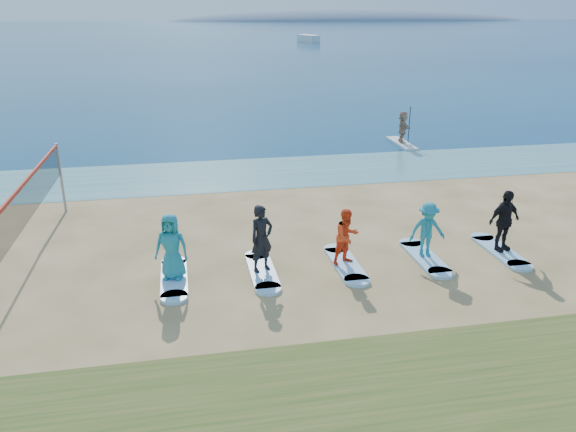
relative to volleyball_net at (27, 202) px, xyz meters
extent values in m
plane|color=tan|center=(8.03, -2.36, -1.90)|extent=(600.00, 600.00, 0.00)
plane|color=teal|center=(8.03, 8.14, -1.90)|extent=(600.00, 600.00, 0.00)
plane|color=navy|center=(8.03, 157.64, -1.90)|extent=(600.00, 600.00, 0.00)
ellipsoid|color=slate|center=(103.03, 297.64, -1.90)|extent=(220.00, 56.00, 18.00)
cylinder|color=gray|center=(0.02, 4.50, -0.65)|extent=(0.09, 0.09, 2.50)
cube|color=black|center=(0.00, 0.00, 0.00)|extent=(0.08, 9.00, 1.00)
cube|color=#B22613|center=(0.00, 0.00, 0.52)|extent=(0.11, 9.00, 0.10)
cube|color=silver|center=(15.84, 12.17, -1.84)|extent=(0.74, 3.01, 0.12)
imported|color=tan|center=(15.84, 12.17, -0.97)|extent=(0.73, 1.58, 1.64)
cube|color=silver|center=(31.79, 103.87, -1.90)|extent=(3.58, 7.16, 1.49)
cube|color=#A0D3F7|center=(3.81, -1.73, -1.86)|extent=(0.70, 2.20, 0.09)
imported|color=teal|center=(3.81, -1.73, -0.92)|extent=(1.01, 0.80, 1.80)
cube|color=#A0D3F7|center=(6.21, -1.73, -1.86)|extent=(0.70, 2.20, 0.09)
imported|color=black|center=(6.21, -1.73, -0.88)|extent=(0.81, 0.69, 1.87)
cube|color=#A0D3F7|center=(8.60, -1.73, -1.86)|extent=(0.70, 2.20, 0.09)
imported|color=#F13F19|center=(8.60, -1.73, -1.01)|extent=(0.95, 0.86, 1.60)
cube|color=#A0D3F7|center=(11.00, -1.73, -1.86)|extent=(0.70, 2.20, 0.09)
imported|color=teal|center=(11.00, -1.73, -1.00)|extent=(1.07, 0.64, 1.64)
cube|color=#A0D3F7|center=(13.39, -1.73, -1.86)|extent=(0.70, 2.20, 0.09)
imported|color=black|center=(13.39, -1.73, -0.89)|extent=(1.16, 0.69, 1.85)
camera|label=1|loc=(4.24, -15.58, 4.98)|focal=35.00mm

